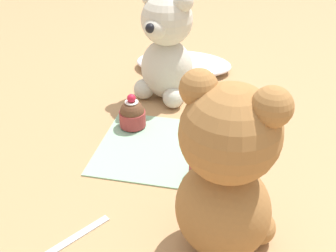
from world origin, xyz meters
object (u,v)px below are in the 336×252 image
Objects in this scene: teddy_bear_cream at (166,49)px; cupcake_near_tan_bear at (203,165)px; teaspoon at (78,235)px; teddy_bear_tan at (227,175)px; cupcake_near_cream_bear at (132,114)px.

cupcake_near_tan_bear is (0.13, -0.29, -0.09)m from teddy_bear_cream.
teddy_bear_cream is at bearing 30.24° from teaspoon.
teddy_bear_tan is 2.52× the size of teaspoon.
teaspoon is (-0.21, -0.03, -0.13)m from teddy_bear_tan.
teddy_bear_tan reaches higher than cupcake_near_cream_bear.
teddy_bear_tan is 0.37m from cupcake_near_cream_bear.
cupcake_near_cream_bear is (-0.22, 0.28, -0.10)m from teddy_bear_tan.
cupcake_near_cream_bear is at bearing 140.84° from cupcake_near_tan_bear.
teddy_bear_cream is 0.48m from teaspoon.
teddy_bear_cream reaches higher than teaspoon.
teddy_bear_tan is at bearing -72.44° from cupcake_near_tan_bear.
teddy_bear_cream is at bearing -49.91° from teddy_bear_tan.
teddy_bear_cream is 0.18m from cupcake_near_cream_bear.
teddy_bear_tan is at bearing -48.32° from teddy_bear_cream.
teaspoon is (-0.17, -0.17, -0.03)m from cupcake_near_tan_bear.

